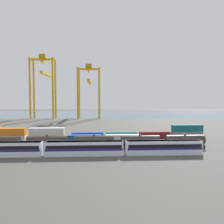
{
  "coord_description": "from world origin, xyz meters",
  "views": [
    {
      "loc": [
        13.38,
        -84.17,
        15.53
      ],
      "look_at": [
        19.53,
        26.53,
        8.99
      ],
      "focal_mm": 36.36,
      "sensor_mm": 36.0,
      "label": 1
    }
  ],
  "objects_px": {
    "passenger_train": "(85,148)",
    "gantry_crane_central": "(89,86)",
    "freight_tank_row": "(94,142)",
    "shipping_container_9": "(19,136)",
    "gantry_crane_west": "(44,80)"
  },
  "relations": [
    {
      "from": "shipping_container_9",
      "to": "gantry_crane_west",
      "type": "distance_m",
      "value": 100.81
    },
    {
      "from": "passenger_train",
      "to": "gantry_crane_west",
      "type": "height_order",
      "value": "gantry_crane_west"
    },
    {
      "from": "shipping_container_9",
      "to": "gantry_crane_west",
      "type": "bearing_deg",
      "value": 97.92
    },
    {
      "from": "freight_tank_row",
      "to": "shipping_container_9",
      "type": "relative_size",
      "value": 11.46
    },
    {
      "from": "passenger_train",
      "to": "gantry_crane_central",
      "type": "bearing_deg",
      "value": 91.97
    },
    {
      "from": "passenger_train",
      "to": "shipping_container_9",
      "type": "relative_size",
      "value": 10.8
    },
    {
      "from": "passenger_train",
      "to": "shipping_container_9",
      "type": "height_order",
      "value": "passenger_train"
    },
    {
      "from": "shipping_container_9",
      "to": "gantry_crane_central",
      "type": "relative_size",
      "value": 0.14
    },
    {
      "from": "freight_tank_row",
      "to": "gantry_crane_central",
      "type": "xyz_separation_m",
      "value": [
        -6.64,
        113.74,
        23.78
      ]
    },
    {
      "from": "gantry_crane_central",
      "to": "freight_tank_row",
      "type": "bearing_deg",
      "value": -86.66
    },
    {
      "from": "gantry_crane_central",
      "to": "shipping_container_9",
      "type": "bearing_deg",
      "value": -103.08
    },
    {
      "from": "passenger_train",
      "to": "freight_tank_row",
      "type": "relative_size",
      "value": 0.94
    },
    {
      "from": "passenger_train",
      "to": "freight_tank_row",
      "type": "height_order",
      "value": "freight_tank_row"
    },
    {
      "from": "passenger_train",
      "to": "gantry_crane_central",
      "type": "height_order",
      "value": "gantry_crane_central"
    },
    {
      "from": "shipping_container_9",
      "to": "gantry_crane_central",
      "type": "height_order",
      "value": "gantry_crane_central"
    }
  ]
}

